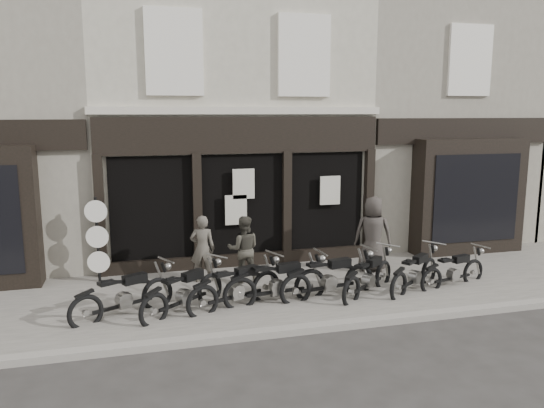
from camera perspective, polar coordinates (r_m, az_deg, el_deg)
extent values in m
plane|color=#2D2B28|center=(11.12, 0.03, -11.30)|extent=(90.00, 90.00, 0.00)
cube|color=#605C54|center=(11.92, -1.09, -9.52)|extent=(30.00, 4.20, 0.12)
cube|color=gray|center=(9.98, 1.92, -13.46)|extent=(30.00, 0.25, 0.13)
cube|color=#BEB7A3|center=(16.24, -5.47, 10.13)|extent=(7.20, 6.00, 8.20)
cube|color=black|center=(13.23, -3.23, 7.40)|extent=(7.10, 0.18, 0.90)
cube|color=black|center=(13.51, -3.20, -0.88)|extent=(6.50, 0.10, 2.95)
cube|color=black|center=(13.74, -3.09, -6.18)|extent=(7.10, 0.20, 0.44)
cube|color=beige|center=(13.24, -3.28, 10.00)|extent=(7.30, 0.22, 0.18)
cube|color=silver|center=(13.09, -10.49, 15.78)|extent=(1.35, 0.12, 2.00)
cube|color=black|center=(13.12, -10.50, 15.77)|extent=(1.05, 0.06, 1.70)
cube|color=silver|center=(13.72, 3.47, 15.64)|extent=(1.35, 0.12, 2.00)
cube|color=black|center=(13.75, 3.43, 15.63)|extent=(1.05, 0.06, 1.70)
cube|color=black|center=(13.18, -17.99, -1.40)|extent=(0.22, 0.22, 3.00)
cube|color=black|center=(13.24, -8.01, -0.96)|extent=(0.22, 0.22, 3.00)
cube|color=black|center=(13.70, 1.58, -0.50)|extent=(0.22, 0.22, 3.00)
cube|color=black|center=(14.50, 10.33, -0.08)|extent=(0.22, 0.22, 3.00)
cube|color=beige|center=(13.21, -3.08, 2.18)|extent=(0.55, 0.04, 0.75)
cube|color=beige|center=(13.90, 6.26, 1.47)|extent=(0.55, 0.04, 0.75)
cube|color=beige|center=(13.28, -3.89, -0.63)|extent=(0.55, 0.04, 0.75)
cube|color=gray|center=(18.38, 14.76, 9.82)|extent=(5.50, 6.00, 8.20)
cube|color=black|center=(15.72, 20.36, 0.78)|extent=(3.20, 0.70, 3.20)
cube|color=black|center=(15.44, 21.11, 0.58)|extent=(2.60, 0.06, 2.40)
cube|color=black|center=(15.80, 20.13, 7.41)|extent=(5.40, 0.16, 0.70)
cube|color=silver|center=(15.86, 20.53, 14.27)|extent=(1.30, 0.10, 1.90)
cube|color=black|center=(15.88, 20.47, 14.27)|extent=(1.00, 0.06, 1.60)
torus|color=black|center=(11.21, -12.24, -9.47)|extent=(0.67, 0.41, 0.70)
torus|color=black|center=(10.60, -19.42, -10.97)|extent=(0.67, 0.41, 0.70)
cube|color=black|center=(10.90, -15.71, -10.43)|extent=(1.12, 0.61, 0.06)
cube|color=gray|center=(10.88, -15.63, -10.00)|extent=(0.31, 0.28, 0.27)
cube|color=black|center=(10.86, -14.55, -7.79)|extent=(0.50, 0.37, 0.18)
cube|color=black|center=(10.61, -17.36, -8.12)|extent=(0.37, 0.33, 0.06)
cylinder|color=gray|center=(11.11, -11.34, -5.91)|extent=(0.31, 0.55, 0.04)
torus|color=black|center=(11.31, -6.72, -9.13)|extent=(0.61, 0.51, 0.70)
torus|color=black|center=(10.36, -12.59, -11.14)|extent=(0.61, 0.51, 0.70)
cube|color=black|center=(10.83, -9.51, -10.31)|extent=(1.00, 0.80, 0.06)
cube|color=gray|center=(10.82, -9.44, -9.87)|extent=(0.31, 0.30, 0.27)
cube|color=black|center=(10.86, -8.54, -7.59)|extent=(0.48, 0.43, 0.18)
cube|color=black|center=(10.47, -10.84, -8.08)|extent=(0.37, 0.35, 0.06)
cylinder|color=gray|center=(11.27, -5.98, -5.56)|extent=(0.40, 0.50, 0.04)
torus|color=black|center=(11.37, -0.69, -8.92)|extent=(0.70, 0.36, 0.72)
torus|color=black|center=(10.58, -7.50, -10.47)|extent=(0.70, 0.36, 0.72)
cube|color=black|center=(10.97, -3.96, -9.89)|extent=(1.18, 0.53, 0.06)
cube|color=gray|center=(10.95, -3.87, -9.46)|extent=(0.31, 0.27, 0.28)
cube|color=black|center=(10.96, -2.78, -7.21)|extent=(0.52, 0.35, 0.18)
cube|color=black|center=(10.64, -5.43, -7.54)|extent=(0.37, 0.32, 0.06)
cylinder|color=gray|center=(11.30, 0.26, -5.33)|extent=(0.27, 0.58, 0.04)
torus|color=black|center=(11.47, 4.10, -8.73)|extent=(0.74, 0.18, 0.74)
torus|color=black|center=(10.92, -3.48, -9.71)|extent=(0.74, 0.18, 0.74)
cube|color=black|center=(11.18, 0.41, -9.44)|extent=(1.29, 0.21, 0.07)
cube|color=gray|center=(11.16, 0.52, -9.00)|extent=(0.28, 0.22, 0.28)
cube|color=black|center=(11.13, 1.77, -6.83)|extent=(0.52, 0.24, 0.18)
cube|color=black|center=(10.90, -1.18, -6.95)|extent=(0.35, 0.25, 0.07)
cylinder|color=gray|center=(11.36, 5.23, -5.15)|extent=(0.11, 0.63, 0.04)
torus|color=black|center=(11.93, 9.30, -8.10)|extent=(0.74, 0.23, 0.74)
torus|color=black|center=(11.15, 2.54, -9.26)|extent=(0.74, 0.23, 0.74)
cube|color=black|center=(11.54, 6.03, -8.88)|extent=(1.28, 0.28, 0.06)
cube|color=gray|center=(11.52, 6.13, -8.46)|extent=(0.29, 0.24, 0.28)
cube|color=black|center=(11.53, 7.28, -6.32)|extent=(0.52, 0.27, 0.18)
cube|color=black|center=(11.21, 4.65, -6.51)|extent=(0.36, 0.27, 0.06)
cylinder|color=gray|center=(11.86, 10.35, -4.64)|extent=(0.15, 0.62, 0.04)
torus|color=black|center=(12.48, 11.84, -7.49)|extent=(0.60, 0.49, 0.69)
torus|color=black|center=(11.24, 8.52, -9.34)|extent=(0.60, 0.49, 0.69)
cube|color=black|center=(11.87, 10.26, -8.55)|extent=(0.98, 0.77, 0.06)
cube|color=gray|center=(11.86, 10.32, -8.16)|extent=(0.30, 0.29, 0.26)
cube|color=black|center=(11.96, 10.92, -6.11)|extent=(0.47, 0.42, 0.17)
cube|color=black|center=(11.46, 9.64, -6.56)|extent=(0.36, 0.34, 0.06)
cylinder|color=gray|center=(12.50, 12.39, -4.32)|extent=(0.38, 0.49, 0.04)
torus|color=black|center=(12.98, 16.49, -7.02)|extent=(0.62, 0.45, 0.68)
torus|color=black|center=(11.73, 13.45, -8.70)|extent=(0.62, 0.45, 0.68)
cube|color=black|center=(12.36, 15.04, -8.00)|extent=(1.02, 0.71, 0.06)
cube|color=gray|center=(12.36, 15.10, -7.62)|extent=(0.30, 0.28, 0.26)
cube|color=black|center=(12.46, 15.67, -5.68)|extent=(0.48, 0.40, 0.17)
cube|color=black|center=(11.96, 14.50, -6.07)|extent=(0.36, 0.33, 0.06)
cylinder|color=gray|center=(13.01, 17.04, -4.00)|extent=(0.35, 0.50, 0.04)
torus|color=black|center=(13.37, 20.79, -6.88)|extent=(0.63, 0.24, 0.63)
torus|color=black|center=(12.39, 16.76, -7.96)|extent=(0.63, 0.24, 0.63)
cube|color=black|center=(12.88, 18.84, -7.57)|extent=(1.08, 0.33, 0.06)
cube|color=gray|center=(12.87, 18.92, -7.23)|extent=(0.26, 0.22, 0.24)
cube|color=black|center=(12.94, 19.66, -5.56)|extent=(0.45, 0.26, 0.16)
cube|color=black|center=(12.55, 18.11, -5.77)|extent=(0.32, 0.25, 0.06)
cylinder|color=gray|center=(13.36, 21.51, -4.21)|extent=(0.17, 0.53, 0.03)
imported|color=#4F4941|center=(12.35, -7.48, -4.79)|extent=(0.64, 0.50, 1.57)
imported|color=#3B3830|center=(12.29, -3.07, -4.86)|extent=(0.85, 0.71, 1.55)
imported|color=#35302C|center=(13.31, 10.81, -3.17)|extent=(1.07, 0.90, 1.87)
cylinder|color=black|center=(13.15, -18.00, -8.29)|extent=(0.33, 0.33, 0.06)
cylinder|color=black|center=(12.87, -18.24, -3.93)|extent=(0.06, 0.06, 2.11)
cylinder|color=black|center=(12.70, -18.43, -0.74)|extent=(0.51, 0.10, 0.51)
cylinder|color=silver|center=(12.67, -18.43, -0.75)|extent=(0.51, 0.07, 0.51)
cylinder|color=black|center=(12.81, -18.28, -3.36)|extent=(0.51, 0.10, 0.51)
cylinder|color=silver|center=(12.79, -18.29, -3.38)|extent=(0.51, 0.07, 0.51)
cylinder|color=black|center=(12.96, -18.14, -5.93)|extent=(0.51, 0.10, 0.51)
cylinder|color=silver|center=(12.94, -18.14, -5.96)|extent=(0.51, 0.07, 0.51)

